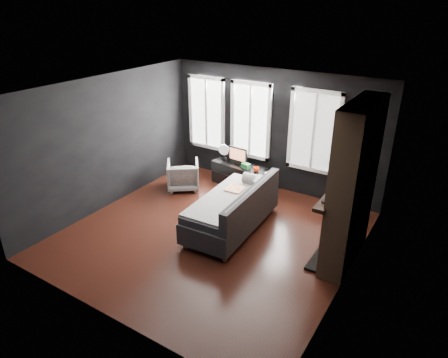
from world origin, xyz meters
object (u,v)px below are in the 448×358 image
Objects in this scene: monitor at (238,154)px; mug at (256,169)px; media_console at (244,176)px; mantel_vase at (345,174)px; armchair at (183,174)px; sofa at (232,206)px; book at (268,167)px.

monitor reaches higher than mug.
media_console is 7.63× the size of mantel_vase.
sofa is at bearing 116.22° from armchair.
monitor reaches higher than sofa.
armchair is 1.69m from mug.
media_console is at bearing 176.46° from armchair.
media_console is 0.53m from monitor.
mug is at bearing 98.59° from sofa.
book is at bearing 165.29° from armchair.
sofa reaches higher than book.
mug is 0.26m from book.
monitor is at bearing 114.29° from sofa.
mantel_vase is (2.55, -1.05, 1.06)m from media_console.
mantel_vase is (2.74, -1.10, 0.57)m from monitor.
sofa is 4.41× the size of monitor.
book reaches higher than mug.
book is (0.23, 0.11, 0.05)m from mug.
mug is (-0.31, 1.55, 0.13)m from sofa.
armchair is 3.84m from mantel_vase.
sofa is at bearing -160.79° from mantel_vase.
media_console is 3.12× the size of monitor.
monitor is at bearing 158.02° from mantel_vase.
armchair reaches higher than mug.
sofa is at bearing -57.00° from monitor.
book is (1.78, 0.75, 0.29)m from armchair.
armchair reaches higher than media_console.
sofa is 9.67× the size of book.
monitor is 3.82× the size of mug.
sofa is at bearing -59.62° from media_console.
mantel_vase reaches higher than sofa.
monitor is at bearing 171.84° from media_console.
mantel_vase is (3.70, -0.27, 0.97)m from armchair.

